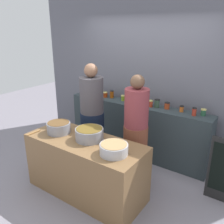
# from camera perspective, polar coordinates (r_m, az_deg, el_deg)

# --- Properties ---
(ground) EXTENTS (12.00, 12.00, 0.00)m
(ground) POSITION_cam_1_polar(r_m,az_deg,el_deg) (3.93, -3.04, -16.05)
(ground) COLOR gray
(storefront_wall) EXTENTS (4.80, 0.12, 3.00)m
(storefront_wall) POSITION_cam_1_polar(r_m,az_deg,el_deg) (4.49, 8.16, 9.32)
(storefront_wall) COLOR slate
(storefront_wall) RESTS_ON ground
(display_shelf) EXTENTS (2.70, 0.36, 0.99)m
(display_shelf) POSITION_cam_1_polar(r_m,az_deg,el_deg) (4.48, 5.50, -4.06)
(display_shelf) COLOR #2E393D
(display_shelf) RESTS_ON ground
(prep_table) EXTENTS (1.70, 0.70, 0.83)m
(prep_table) POSITION_cam_1_polar(r_m,az_deg,el_deg) (3.50, -6.25, -12.82)
(prep_table) COLOR brown
(prep_table) RESTS_ON ground
(preserve_jar_0) EXTENTS (0.08, 0.08, 0.10)m
(preserve_jar_0) POSITION_cam_1_polar(r_m,az_deg,el_deg) (4.89, -4.11, 4.78)
(preserve_jar_0) COLOR #985126
(preserve_jar_0) RESTS_ON display_shelf
(preserve_jar_1) EXTENTS (0.07, 0.07, 0.14)m
(preserve_jar_1) POSITION_cam_1_polar(r_m,az_deg,el_deg) (4.79, -2.74, 4.70)
(preserve_jar_1) COLOR #541054
(preserve_jar_1) RESTS_ON display_shelf
(preserve_jar_2) EXTENTS (0.09, 0.09, 0.10)m
(preserve_jar_2) POSITION_cam_1_polar(r_m,az_deg,el_deg) (4.68, -1.61, 4.14)
(preserve_jar_2) COLOR #9B3411
(preserve_jar_2) RESTS_ON display_shelf
(preserve_jar_3) EXTENTS (0.08, 0.08, 0.14)m
(preserve_jar_3) POSITION_cam_1_polar(r_m,az_deg,el_deg) (4.64, -0.04, 4.24)
(preserve_jar_3) COLOR #94410D
(preserve_jar_3) RESTS_ON display_shelf
(preserve_jar_4) EXTENTS (0.07, 0.07, 0.10)m
(preserve_jar_4) POSITION_cam_1_polar(r_m,az_deg,el_deg) (4.46, 2.61, 3.35)
(preserve_jar_4) COLOR olive
(preserve_jar_4) RESTS_ON display_shelf
(preserve_jar_5) EXTENTS (0.07, 0.07, 0.11)m
(preserve_jar_5) POSITION_cam_1_polar(r_m,az_deg,el_deg) (4.34, 4.18, 2.87)
(preserve_jar_5) COLOR orange
(preserve_jar_5) RESTS_ON display_shelf
(preserve_jar_6) EXTENTS (0.08, 0.08, 0.15)m
(preserve_jar_6) POSITION_cam_1_polar(r_m,az_deg,el_deg) (4.21, 7.02, 2.56)
(preserve_jar_6) COLOR orange
(preserve_jar_6) RESTS_ON display_shelf
(preserve_jar_7) EXTENTS (0.07, 0.07, 0.11)m
(preserve_jar_7) POSITION_cam_1_polar(r_m,az_deg,el_deg) (4.16, 9.15, 1.98)
(preserve_jar_7) COLOR #AC351E
(preserve_jar_7) RESTS_ON display_shelf
(preserve_jar_8) EXTENTS (0.09, 0.09, 0.14)m
(preserve_jar_8) POSITION_cam_1_polar(r_m,az_deg,el_deg) (4.15, 10.60, 2.04)
(preserve_jar_8) COLOR #384F3B
(preserve_jar_8) RESTS_ON display_shelf
(preserve_jar_9) EXTENTS (0.09, 0.09, 0.11)m
(preserve_jar_9) POSITION_cam_1_polar(r_m,az_deg,el_deg) (4.11, 12.90, 1.49)
(preserve_jar_9) COLOR #A43C1C
(preserve_jar_9) RESTS_ON display_shelf
(preserve_jar_10) EXTENTS (0.07, 0.07, 0.10)m
(preserve_jar_10) POSITION_cam_1_polar(r_m,az_deg,el_deg) (4.03, 16.17, 0.75)
(preserve_jar_10) COLOR #CA5D22
(preserve_jar_10) RESTS_ON display_shelf
(preserve_jar_11) EXTENTS (0.07, 0.07, 0.13)m
(preserve_jar_11) POSITION_cam_1_polar(r_m,az_deg,el_deg) (3.91, 18.91, 0.09)
(preserve_jar_11) COLOR #AD3120
(preserve_jar_11) RESTS_ON display_shelf
(preserve_jar_12) EXTENTS (0.08, 0.08, 0.10)m
(preserve_jar_12) POSITION_cam_1_polar(r_m,az_deg,el_deg) (3.96, 20.84, -0.06)
(preserve_jar_12) COLOR #29593C
(preserve_jar_12) RESTS_ON display_shelf
(cooking_pot_left) EXTENTS (0.34, 0.34, 0.16)m
(cooking_pot_left) POSITION_cam_1_polar(r_m,az_deg,el_deg) (3.57, -12.51, -3.61)
(cooking_pot_left) COLOR gray
(cooking_pot_left) RESTS_ON prep_table
(cooking_pot_center) EXTENTS (0.38, 0.38, 0.16)m
(cooking_pot_center) POSITION_cam_1_polar(r_m,az_deg,el_deg) (3.29, -5.37, -5.21)
(cooking_pot_center) COLOR gray
(cooking_pot_center) RESTS_ON prep_table
(cooking_pot_right) EXTENTS (0.35, 0.35, 0.13)m
(cooking_pot_right) POSITION_cam_1_polar(r_m,az_deg,el_deg) (2.93, 0.44, -8.77)
(cooking_pot_right) COLOR #B7B7BC
(cooking_pot_right) RESTS_ON prep_table
(wooden_spoon) EXTENTS (0.03, 0.23, 0.02)m
(wooden_spoon) POSITION_cam_1_polar(r_m,az_deg,el_deg) (3.67, -18.13, -4.69)
(wooden_spoon) COLOR #9E703D
(wooden_spoon) RESTS_ON prep_table
(cook_with_tongs) EXTENTS (0.40, 0.40, 1.75)m
(cook_with_tongs) POSITION_cam_1_polar(r_m,az_deg,el_deg) (4.03, -4.67, -2.24)
(cook_with_tongs) COLOR #131E35
(cook_with_tongs) RESTS_ON ground
(cook_in_cap) EXTENTS (0.36, 0.36, 1.67)m
(cook_in_cap) POSITION_cam_1_polar(r_m,az_deg,el_deg) (3.60, 5.60, -5.62)
(cook_in_cap) COLOR brown
(cook_in_cap) RESTS_ON ground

